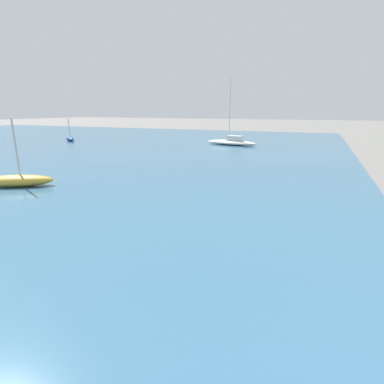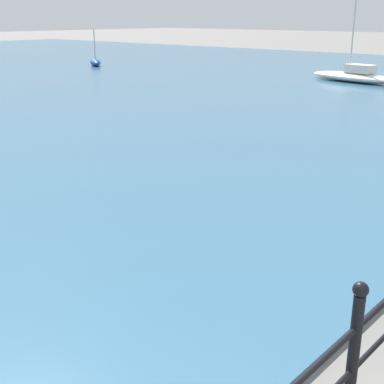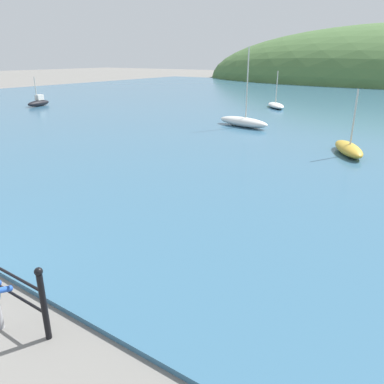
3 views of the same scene
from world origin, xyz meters
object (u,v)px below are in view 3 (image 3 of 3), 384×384
at_px(boat_white_sailboat, 276,105).
at_px(boat_twin_mast, 348,148).
at_px(boat_red_dinghy, 39,102).
at_px(boat_nearest_quay, 243,121).

height_order(boat_white_sailboat, boat_twin_mast, boat_white_sailboat).
xyz_separation_m(boat_red_dinghy, boat_nearest_quay, (18.14, 1.04, -0.01)).
relative_size(boat_red_dinghy, boat_white_sailboat, 0.81).
bearing_deg(boat_red_dinghy, boat_nearest_quay, 3.27).
relative_size(boat_white_sailboat, boat_nearest_quay, 0.69).
relative_size(boat_red_dinghy, boat_nearest_quay, 0.56).
height_order(boat_red_dinghy, boat_twin_mast, boat_twin_mast).
distance_m(boat_white_sailboat, boat_nearest_quay, 9.10).
height_order(boat_red_dinghy, boat_nearest_quay, boat_nearest_quay).
bearing_deg(boat_twin_mast, boat_nearest_quay, 152.98).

